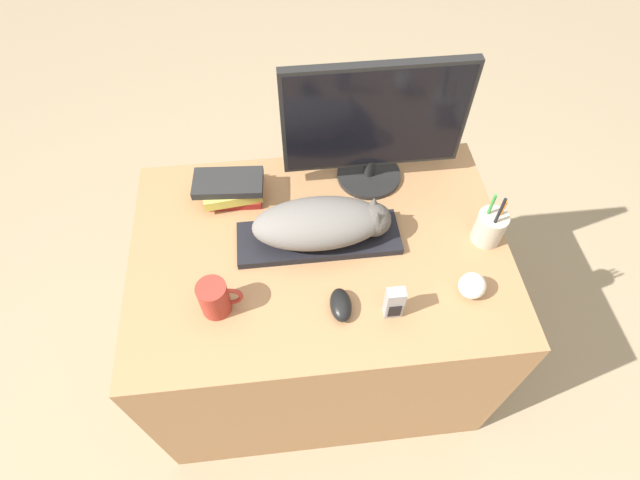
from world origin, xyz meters
name	(u,v)px	position (x,y,z in m)	size (l,w,h in m)	color
ground_plane	(331,447)	(0.00, 0.00, 0.00)	(12.00, 12.00, 0.00)	#998466
desk	(320,307)	(0.00, 0.39, 0.37)	(1.12, 0.77, 0.74)	#9E7047
keyboard	(318,238)	(0.00, 0.41, 0.75)	(0.48, 0.15, 0.02)	black
cat	(325,223)	(0.02, 0.41, 0.83)	(0.40, 0.17, 0.12)	#66605B
monitor	(375,123)	(0.19, 0.65, 0.97)	(0.55, 0.21, 0.43)	black
computer_mouse	(341,305)	(0.03, 0.18, 0.76)	(0.06, 0.10, 0.04)	black
coffee_mug	(215,298)	(-0.29, 0.22, 0.80)	(0.12, 0.08, 0.11)	#9E2D23
pen_cup	(490,227)	(0.50, 0.37, 0.80)	(0.09, 0.09, 0.20)	#B2A893
baseball	(472,286)	(0.40, 0.19, 0.78)	(0.07, 0.07, 0.07)	silver
phone	(394,303)	(0.17, 0.15, 0.80)	(0.05, 0.03, 0.11)	#99999E
book_stack	(232,188)	(-0.25, 0.61, 0.78)	(0.22, 0.16, 0.08)	maroon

